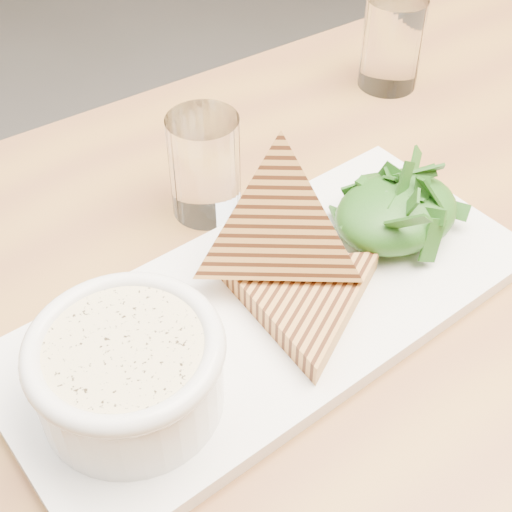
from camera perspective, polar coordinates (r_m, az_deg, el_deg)
floor at (r=1.32m, az=6.95°, el=-19.34°), size 6.00×6.00×0.00m
table_top at (r=0.61m, az=12.06°, el=-5.13°), size 1.29×0.90×0.04m
table_leg_br at (r=1.37m, az=15.42°, el=5.27°), size 0.06×0.06×0.70m
platter at (r=0.57m, az=1.22°, el=-4.17°), size 0.44×0.20×0.02m
soup_bowl at (r=0.50m, az=-10.06°, el=-9.56°), size 0.13×0.13×0.05m
soup at (r=0.47m, az=-10.50°, el=-7.38°), size 0.11×0.11×0.01m
bowl_rim at (r=0.47m, az=-10.53°, el=-7.23°), size 0.13×0.13×0.01m
sandwich_flat at (r=0.56m, az=3.82°, el=-3.39°), size 0.20×0.20×0.02m
sandwich_lean at (r=0.55m, az=1.83°, el=2.09°), size 0.22×0.22×0.17m
salad_base at (r=0.62m, az=11.16°, el=3.46°), size 0.12×0.09×0.04m
arugula_pile at (r=0.62m, az=11.22°, el=3.80°), size 0.11×0.10×0.05m
spoon_bowl at (r=0.50m, az=-5.18°, el=-12.43°), size 0.05×0.05×0.01m
glass_near at (r=0.64m, az=-4.12°, el=7.19°), size 0.06×0.06×0.10m
glass_far at (r=0.85m, az=10.82°, el=16.38°), size 0.07×0.07×0.10m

